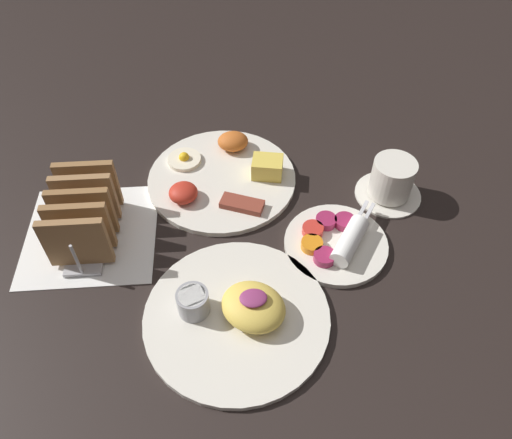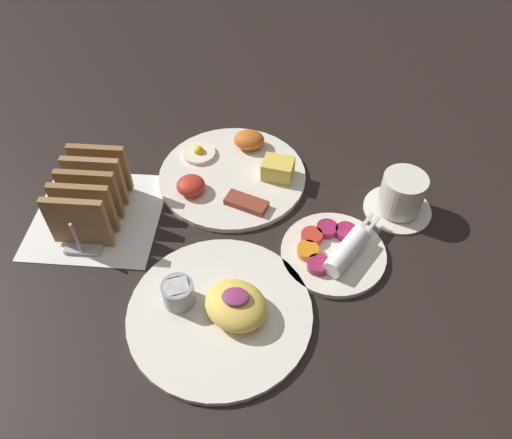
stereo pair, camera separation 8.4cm
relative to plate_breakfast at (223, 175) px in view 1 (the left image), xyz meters
The scene contains 7 objects.
ground_plane 0.16m from the plate_breakfast, 90.92° to the right, with size 3.00×3.00×0.00m, color black.
napkin_flat 0.26m from the plate_breakfast, 152.43° to the right, with size 0.22×0.22×0.00m.
plate_breakfast is the anchor object (origin of this frame).
plate_condiments 0.25m from the plate_breakfast, 43.57° to the right, with size 0.17×0.17×0.04m.
plate_foreground 0.30m from the plate_breakfast, 87.54° to the right, with size 0.28×0.28×0.06m.
toast_rack 0.26m from the plate_breakfast, 152.43° to the right, with size 0.10×0.18×0.10m.
coffee_cup 0.31m from the plate_breakfast, 11.99° to the right, with size 0.12×0.12×0.08m.
Camera 1 is at (0.01, -0.53, 0.66)m, focal length 35.00 mm.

